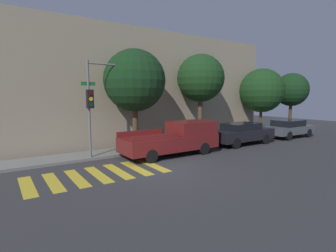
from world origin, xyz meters
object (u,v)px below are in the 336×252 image
object	(u,v)px
sedan_near_corner	(242,133)
traffic_light_pole	(97,94)
tree_behind_truck	(291,90)
tree_midblock	(201,78)
tree_near_corner	(135,81)
tree_far_end	(262,91)
pickup_truck	(175,138)
sedan_middle	(289,128)

from	to	relation	value
sedan_near_corner	traffic_light_pole	bearing A→B (deg)	172.19
sedan_near_corner	tree_behind_truck	world-z (taller)	tree_behind_truck
sedan_near_corner	tree_midblock	xyz separation A→B (m)	(-1.92, 1.99, 3.59)
tree_near_corner	tree_far_end	distance (m)	11.36
pickup_truck	tree_behind_truck	size ratio (longest dim) A/B	1.03
sedan_near_corner	pickup_truck	bearing A→B (deg)	-180.00
sedan_near_corner	sedan_middle	distance (m)	5.34
tree_midblock	tree_behind_truck	size ratio (longest dim) A/B	1.14
traffic_light_pole	tree_far_end	bearing A→B (deg)	3.02
tree_midblock	tree_near_corner	bearing A→B (deg)	180.00
traffic_light_pole	pickup_truck	world-z (taller)	traffic_light_pole
tree_far_end	sedan_near_corner	bearing A→B (deg)	-156.36
pickup_truck	tree_midblock	distance (m)	5.28
sedan_middle	tree_midblock	xyz separation A→B (m)	(-7.26, 1.99, 3.63)
traffic_light_pole	sedan_near_corner	xyz separation A→B (m)	(9.24, -1.27, -2.55)
pickup_truck	sedan_near_corner	xyz separation A→B (m)	(5.37, 0.00, -0.12)
pickup_truck	tree_far_end	bearing A→B (deg)	11.37
tree_far_end	traffic_light_pole	bearing A→B (deg)	-176.98
sedan_middle	sedan_near_corner	bearing A→B (deg)	180.00
traffic_light_pole	sedan_near_corner	world-z (taller)	traffic_light_pole
sedan_middle	tree_midblock	world-z (taller)	tree_midblock
tree_near_corner	tree_far_end	world-z (taller)	tree_near_corner
pickup_truck	tree_near_corner	distance (m)	4.00
tree_behind_truck	tree_midblock	bearing A→B (deg)	-180.00
traffic_light_pole	tree_near_corner	world-z (taller)	tree_near_corner
tree_near_corner	tree_behind_truck	size ratio (longest dim) A/B	1.12
pickup_truck	sedan_near_corner	world-z (taller)	pickup_truck
sedan_near_corner	tree_near_corner	distance (m)	7.81
pickup_truck	tree_near_corner	xyz separation A→B (m)	(-1.43, 1.99, 3.16)
tree_behind_truck	traffic_light_pole	bearing A→B (deg)	-177.68
traffic_light_pole	pickup_truck	size ratio (longest dim) A/B	0.92
sedan_near_corner	tree_near_corner	bearing A→B (deg)	163.64
sedan_middle	tree_midblock	distance (m)	8.36
traffic_light_pole	sedan_middle	world-z (taller)	traffic_light_pole
tree_behind_truck	tree_far_end	bearing A→B (deg)	-180.00
sedan_middle	tree_far_end	world-z (taller)	tree_far_end
tree_near_corner	tree_far_end	size ratio (longest dim) A/B	1.08
tree_near_corner	tree_midblock	bearing A→B (deg)	0.00
tree_midblock	tree_behind_truck	xyz separation A→B (m)	(10.65, 0.00, -0.62)
traffic_light_pole	pickup_truck	xyz separation A→B (m)	(3.88, -1.27, -2.42)
tree_midblock	tree_far_end	distance (m)	6.51
tree_near_corner	tree_behind_truck	distance (m)	15.53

